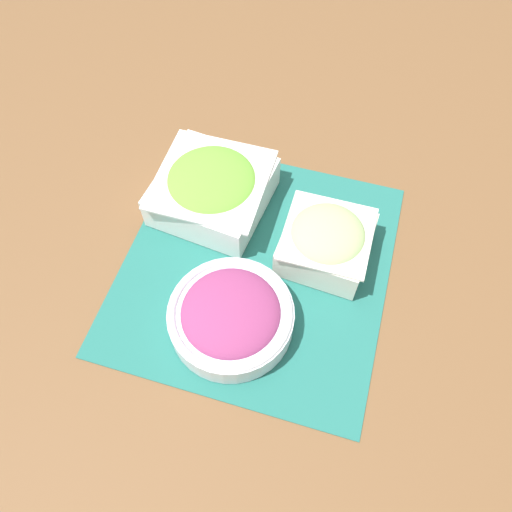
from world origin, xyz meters
TOP-DOWN VIEW (x-y plane):
  - ground_plane at (0.00, 0.00)m, footprint 3.00×3.00m
  - placemat at (0.00, 0.00)m, footprint 0.46×0.44m
  - cucumber_bowl at (0.05, -0.10)m, footprint 0.15×0.15m
  - lettuce_bowl at (0.10, 0.11)m, footprint 0.20×0.20m
  - onion_bowl at (-0.11, 0.01)m, footprint 0.19×0.19m

SIDE VIEW (x-z plane):
  - ground_plane at x=0.00m, z-range 0.00..0.00m
  - placemat at x=0.00m, z-range 0.00..0.00m
  - onion_bowl at x=-0.11m, z-range 0.00..0.07m
  - cucumber_bowl at x=0.05m, z-range 0.00..0.09m
  - lettuce_bowl at x=0.10m, z-range 0.01..0.09m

